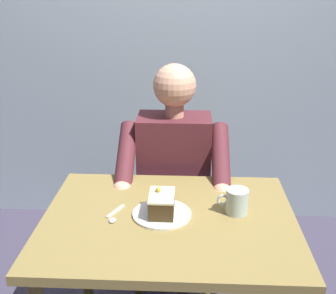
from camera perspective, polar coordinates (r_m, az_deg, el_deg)
name	(u,v)px	position (r m, az deg, el deg)	size (l,w,h in m)	color
dining_table	(169,239)	(1.70, 0.13, -12.23)	(0.97, 0.75, 0.75)	olive
chair	(174,195)	(2.34, 0.87, -6.46)	(0.42, 0.42, 0.90)	olive
seated_person	(173,185)	(2.12, 0.73, -5.14)	(0.53, 0.58, 1.23)	#53222A
dessert_plate	(162,214)	(1.66, -0.84, -8.95)	(0.23, 0.23, 0.01)	white
cake_slice	(162,204)	(1.64, -0.85, -7.58)	(0.10, 0.14, 0.10)	#402E17
coffee_cup	(237,201)	(1.68, 9.16, -7.12)	(0.12, 0.09, 0.10)	silver
dessert_spoon	(114,216)	(1.66, -7.26, -9.14)	(0.06, 0.14, 0.01)	silver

